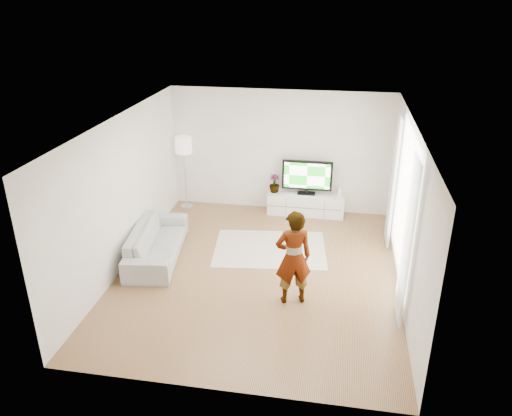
% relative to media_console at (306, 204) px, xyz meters
% --- Properties ---
extents(floor, '(6.00, 6.00, 0.00)m').
position_rel_media_console_xyz_m(floor, '(-0.65, -2.76, -0.24)').
color(floor, '#A9794C').
rests_on(floor, ground).
extents(ceiling, '(6.00, 6.00, 0.00)m').
position_rel_media_console_xyz_m(ceiling, '(-0.65, -2.76, 2.56)').
color(ceiling, white).
rests_on(ceiling, wall_back).
extents(wall_left, '(0.02, 6.00, 2.80)m').
position_rel_media_console_xyz_m(wall_left, '(-3.15, -2.76, 1.16)').
color(wall_left, white).
rests_on(wall_left, floor).
extents(wall_right, '(0.02, 6.00, 2.80)m').
position_rel_media_console_xyz_m(wall_right, '(1.85, -2.76, 1.16)').
color(wall_right, white).
rests_on(wall_right, floor).
extents(wall_back, '(5.00, 0.02, 2.80)m').
position_rel_media_console_xyz_m(wall_back, '(-0.65, 0.24, 1.16)').
color(wall_back, white).
rests_on(wall_back, floor).
extents(wall_front, '(5.00, 0.02, 2.80)m').
position_rel_media_console_xyz_m(wall_front, '(-0.65, -5.76, 1.16)').
color(wall_front, white).
rests_on(wall_front, floor).
extents(window, '(0.01, 2.60, 2.50)m').
position_rel_media_console_xyz_m(window, '(1.83, -2.46, 1.21)').
color(window, white).
rests_on(window, wall_right).
extents(curtain_near, '(0.04, 0.70, 2.60)m').
position_rel_media_console_xyz_m(curtain_near, '(1.75, -3.76, 1.11)').
color(curtain_near, white).
rests_on(curtain_near, floor).
extents(curtain_far, '(0.04, 0.70, 2.60)m').
position_rel_media_console_xyz_m(curtain_far, '(1.75, -1.16, 1.11)').
color(curtain_far, white).
rests_on(curtain_far, floor).
extents(media_console, '(1.74, 0.49, 0.49)m').
position_rel_media_console_xyz_m(media_console, '(0.00, 0.00, 0.00)').
color(media_console, white).
rests_on(media_console, floor).
extents(television, '(1.13, 0.22, 0.79)m').
position_rel_media_console_xyz_m(television, '(-0.00, 0.03, 0.67)').
color(television, black).
rests_on(television, media_console).
extents(game_console, '(0.08, 0.16, 0.21)m').
position_rel_media_console_xyz_m(game_console, '(0.76, -0.00, 0.35)').
color(game_console, white).
rests_on(game_console, media_console).
extents(potted_plant, '(0.28, 0.28, 0.42)m').
position_rel_media_console_xyz_m(potted_plant, '(-0.74, 0.00, 0.46)').
color(potted_plant, '#3F7238').
rests_on(potted_plant, media_console).
extents(rug, '(2.38, 1.83, 0.01)m').
position_rel_media_console_xyz_m(rug, '(-0.57, -1.85, -0.24)').
color(rug, beige).
rests_on(rug, floor).
extents(player, '(0.69, 0.56, 1.64)m').
position_rel_media_console_xyz_m(player, '(0.06, -3.58, 0.58)').
color(player, '#334772').
rests_on(player, rug).
extents(sofa, '(1.15, 2.29, 0.64)m').
position_rel_media_console_xyz_m(sofa, '(-2.67, -2.52, 0.08)').
color(sofa, '#ACACA7').
rests_on(sofa, floor).
extents(floor_lamp, '(0.38, 0.38, 1.71)m').
position_rel_media_console_xyz_m(floor_lamp, '(-2.84, -0.06, 1.21)').
color(floor_lamp, silver).
rests_on(floor_lamp, floor).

